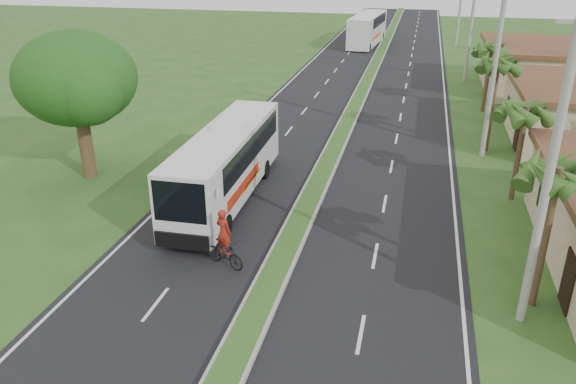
# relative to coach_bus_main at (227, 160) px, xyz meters

# --- Properties ---
(ground) EXTENTS (180.00, 180.00, 0.00)m
(ground) POSITION_rel_coach_bus_main_xyz_m (3.91, -8.87, -2.01)
(ground) COLOR #2A4F1D
(ground) RESTS_ON ground
(road_asphalt) EXTENTS (14.00, 160.00, 0.02)m
(road_asphalt) POSITION_rel_coach_bus_main_xyz_m (3.91, 11.13, -2.00)
(road_asphalt) COLOR black
(road_asphalt) RESTS_ON ground
(median_strip) EXTENTS (1.20, 160.00, 0.18)m
(median_strip) POSITION_rel_coach_bus_main_xyz_m (3.91, 11.13, -1.91)
(median_strip) COLOR gray
(median_strip) RESTS_ON ground
(lane_edge_left) EXTENTS (0.12, 160.00, 0.01)m
(lane_edge_left) POSITION_rel_coach_bus_main_xyz_m (-2.79, 11.13, -2.01)
(lane_edge_left) COLOR silver
(lane_edge_left) RESTS_ON ground
(lane_edge_right) EXTENTS (0.12, 160.00, 0.01)m
(lane_edge_right) POSITION_rel_coach_bus_main_xyz_m (10.61, 11.13, -2.01)
(lane_edge_right) COLOR silver
(lane_edge_right) RESTS_ON ground
(shop_mid) EXTENTS (7.60, 10.60, 3.67)m
(shop_mid) POSITION_rel_coach_bus_main_xyz_m (17.91, 13.13, -0.15)
(shop_mid) COLOR tan
(shop_mid) RESTS_ON ground
(shop_far) EXTENTS (8.60, 11.60, 3.82)m
(shop_far) POSITION_rel_coach_bus_main_xyz_m (17.91, 27.13, -0.08)
(shop_far) COLOR tan
(shop_far) RESTS_ON ground
(palm_verge_a) EXTENTS (2.40, 2.40, 5.45)m
(palm_verge_a) POSITION_rel_coach_bus_main_xyz_m (12.91, -5.87, 2.73)
(palm_verge_a) COLOR #473321
(palm_verge_a) RESTS_ON ground
(palm_verge_b) EXTENTS (2.40, 2.40, 5.05)m
(palm_verge_b) POSITION_rel_coach_bus_main_xyz_m (13.31, 3.13, 2.35)
(palm_verge_b) COLOR #473321
(palm_verge_b) RESTS_ON ground
(palm_verge_c) EXTENTS (2.40, 2.40, 5.85)m
(palm_verge_c) POSITION_rel_coach_bus_main_xyz_m (12.71, 10.13, 3.11)
(palm_verge_c) COLOR #473321
(palm_verge_c) RESTS_ON ground
(palm_verge_d) EXTENTS (2.40, 2.40, 5.25)m
(palm_verge_d) POSITION_rel_coach_bus_main_xyz_m (13.21, 19.13, 2.54)
(palm_verge_d) COLOR #473321
(palm_verge_d) RESTS_ON ground
(shade_tree) EXTENTS (6.30, 6.00, 7.54)m
(shade_tree) POSITION_rel_coach_bus_main_xyz_m (-8.21, 1.15, 3.02)
(shade_tree) COLOR #473321
(shade_tree) RESTS_ON ground
(utility_pole_a) EXTENTS (1.60, 0.28, 11.00)m
(utility_pole_a) POSITION_rel_coach_bus_main_xyz_m (12.41, -6.87, 3.66)
(utility_pole_a) COLOR gray
(utility_pole_a) RESTS_ON ground
(utility_pole_b) EXTENTS (3.20, 0.28, 12.00)m
(utility_pole_b) POSITION_rel_coach_bus_main_xyz_m (12.38, 9.13, 4.25)
(utility_pole_b) COLOR gray
(utility_pole_b) RESTS_ON ground
(utility_pole_c) EXTENTS (1.60, 0.28, 11.00)m
(utility_pole_c) POSITION_rel_coach_bus_main_xyz_m (12.41, 29.13, 3.66)
(utility_pole_c) COLOR gray
(utility_pole_c) RESTS_ON ground
(coach_bus_main) EXTENTS (2.57, 11.34, 3.65)m
(coach_bus_main) POSITION_rel_coach_bus_main_xyz_m (0.00, 0.00, 0.00)
(coach_bus_main) COLOR silver
(coach_bus_main) RESTS_ON ground
(coach_bus_far) EXTENTS (3.60, 12.43, 3.57)m
(coach_bus_far) POSITION_rel_coach_bus_main_xyz_m (1.75, 47.68, 0.02)
(coach_bus_far) COLOR white
(coach_bus_far) RESTS_ON ground
(motorcyclist) EXTENTS (1.85, 1.18, 2.40)m
(motorcyclist) POSITION_rel_coach_bus_main_xyz_m (1.91, -5.95, -1.13)
(motorcyclist) COLOR black
(motorcyclist) RESTS_ON ground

